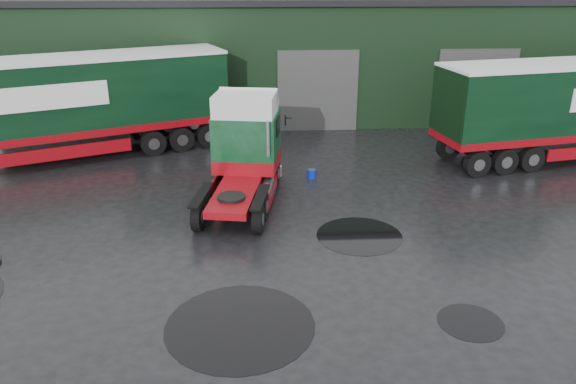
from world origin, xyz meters
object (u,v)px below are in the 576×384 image
object	(u,v)px
trailer_left	(62,109)
wash_bucket	(312,174)
tree_back_a	(188,9)
warehouse	(308,50)
hero_tractor	(239,156)
tree_back_b	(402,22)

from	to	relation	value
trailer_left	wash_bucket	distance (m)	10.93
wash_bucket	tree_back_a	world-z (taller)	tree_back_a
warehouse	hero_tractor	bearing A→B (deg)	-103.31
trailer_left	tree_back_b	bearing A→B (deg)	-67.27
hero_tractor	trailer_left	world-z (taller)	trailer_left
tree_back_a	tree_back_b	distance (m)	16.03
wash_bucket	trailer_left	bearing A→B (deg)	164.36
trailer_left	warehouse	bearing A→B (deg)	-71.73
warehouse	tree_back_b	size ratio (longest dim) A/B	4.32
trailer_left	wash_bucket	xyz separation A→B (m)	(10.34, -2.89, -2.03)
tree_back_b	hero_tractor	bearing A→B (deg)	-114.59
hero_tractor	tree_back_b	bearing A→B (deg)	74.35
warehouse	trailer_left	world-z (taller)	warehouse
trailer_left	tree_back_b	distance (m)	27.80
hero_tractor	wash_bucket	world-z (taller)	hero_tractor
tree_back_b	trailer_left	bearing A→B (deg)	-133.90
hero_tractor	tree_back_b	distance (m)	28.11
trailer_left	tree_back_a	size ratio (longest dim) A/B	1.49
warehouse	trailer_left	size ratio (longest dim) A/B	2.29
warehouse	hero_tractor	world-z (taller)	warehouse
warehouse	tree_back_b	xyz separation A→B (m)	(8.00, 10.00, 0.59)
hero_tractor	tree_back_b	xyz separation A→B (m)	(11.67, 25.50, 1.90)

